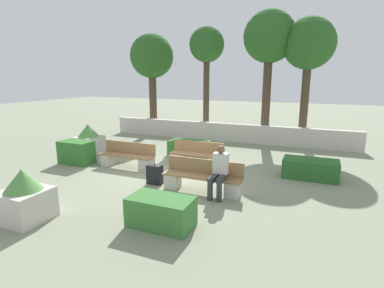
% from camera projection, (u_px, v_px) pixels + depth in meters
% --- Properties ---
extents(ground_plane, '(60.00, 60.00, 0.00)m').
position_uv_depth(ground_plane, '(174.00, 173.00, 9.68)').
color(ground_plane, gray).
extents(perimeter_wall, '(12.03, 0.30, 0.86)m').
position_uv_depth(perimeter_wall, '(224.00, 132.00, 14.53)').
color(perimeter_wall, beige).
rests_on(perimeter_wall, ground_plane).
extents(bench_front, '(2.19, 0.48, 0.85)m').
position_uv_depth(bench_front, '(202.00, 179.00, 8.06)').
color(bench_front, '#937047').
rests_on(bench_front, ground_plane).
extents(bench_left_side, '(2.01, 0.48, 0.85)m').
position_uv_depth(bench_left_side, '(127.00, 158.00, 10.22)').
color(bench_left_side, '#937047').
rests_on(bench_left_side, ground_plane).
extents(bench_right_side, '(1.85, 0.48, 0.85)m').
position_uv_depth(bench_right_side, '(196.00, 157.00, 10.36)').
color(bench_right_side, '#937047').
rests_on(bench_right_side, ground_plane).
extents(person_seated_man, '(0.38, 0.64, 1.33)m').
position_uv_depth(person_seated_man, '(219.00, 169.00, 7.65)').
color(person_seated_man, '#333338').
rests_on(person_seated_man, ground_plane).
extents(hedge_block_near_left, '(1.62, 0.85, 0.57)m').
position_uv_depth(hedge_block_near_left, '(310.00, 169.00, 9.17)').
color(hedge_block_near_left, '#286028').
rests_on(hedge_block_near_left, ground_plane).
extents(hedge_block_near_right, '(1.62, 0.81, 0.55)m').
position_uv_depth(hedge_block_near_right, '(190.00, 148.00, 11.99)').
color(hedge_block_near_right, '#33702D').
rests_on(hedge_block_near_right, ground_plane).
extents(hedge_block_mid_left, '(1.21, 0.65, 0.81)m').
position_uv_depth(hedge_block_mid_left, '(76.00, 152.00, 10.70)').
color(hedge_block_mid_left, '#33702D').
rests_on(hedge_block_mid_left, ground_plane).
extents(hedge_block_mid_right, '(1.34, 0.74, 0.62)m').
position_uv_depth(hedge_block_mid_right, '(161.00, 212.00, 6.19)').
color(hedge_block_mid_right, '#3D7A38').
rests_on(hedge_block_mid_right, ground_plane).
extents(planter_corner_left, '(0.93, 0.93, 1.20)m').
position_uv_depth(planter_corner_left, '(89.00, 140.00, 12.06)').
color(planter_corner_left, beige).
rests_on(planter_corner_left, ground_plane).
extents(planter_corner_right, '(0.93, 0.93, 1.15)m').
position_uv_depth(planter_corner_right, '(25.00, 197.00, 6.40)').
color(planter_corner_right, beige).
rests_on(planter_corner_right, ground_plane).
extents(suitcase, '(0.44, 0.25, 0.77)m').
position_uv_depth(suitcase, '(155.00, 174.00, 8.65)').
color(suitcase, black).
rests_on(suitcase, ground_plane).
extents(tree_leftmost, '(2.31, 2.31, 5.29)m').
position_uv_depth(tree_leftmost, '(152.00, 58.00, 15.98)').
color(tree_leftmost, '#473828').
rests_on(tree_leftmost, ground_plane).
extents(tree_center_left, '(1.76, 1.76, 5.52)m').
position_uv_depth(tree_center_left, '(207.00, 48.00, 15.07)').
color(tree_center_left, '#473828').
rests_on(tree_center_left, ground_plane).
extents(tree_center_right, '(2.36, 2.36, 6.02)m').
position_uv_depth(tree_center_right, '(269.00, 39.00, 13.58)').
color(tree_center_right, '#473828').
rests_on(tree_center_right, ground_plane).
extents(tree_rightmost, '(2.24, 2.24, 5.59)m').
position_uv_depth(tree_rightmost, '(309.00, 46.00, 13.02)').
color(tree_rightmost, '#473828').
rests_on(tree_rightmost, ground_plane).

